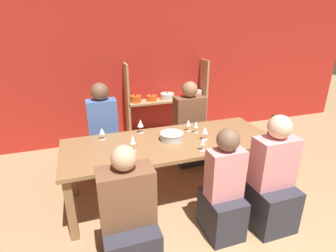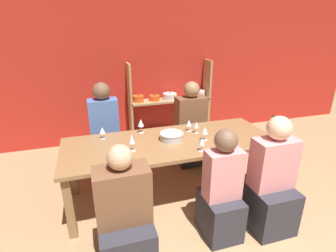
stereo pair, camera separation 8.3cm
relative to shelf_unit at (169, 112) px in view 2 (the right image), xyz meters
name	(u,v)px [view 2 (the right image)]	position (x,y,z in m)	size (l,w,h in m)	color
wall_back_red	(146,63)	(-0.34, 0.20, 0.86)	(8.80, 0.06, 2.70)	red
shelf_unit	(169,112)	(0.00, 0.00, 0.00)	(1.46, 0.30, 1.39)	tan
dining_table	(171,147)	(-0.51, -1.70, 0.16)	(2.43, 0.92, 0.73)	olive
mixing_bowl	(172,136)	(-0.48, -1.67, 0.29)	(0.28, 0.28, 0.09)	#B7BABC
wine_bottle_green	(271,132)	(0.59, -2.04, 0.36)	(0.07, 0.07, 0.32)	#19381E
wine_glass_red_a	(205,131)	(-0.12, -1.79, 0.36)	(0.07, 0.07, 0.16)	white
wine_glass_white_a	(196,125)	(-0.13, -1.56, 0.34)	(0.06, 0.06, 0.15)	white
wine_glass_empty_a	(141,123)	(-0.78, -1.35, 0.37)	(0.08, 0.08, 0.18)	white
wine_glass_red_b	(102,131)	(-1.25, -1.39, 0.34)	(0.07, 0.07, 0.14)	white
wine_glass_white_b	(132,140)	(-0.97, -1.82, 0.37)	(0.07, 0.07, 0.19)	white
wine_glass_empty_b	(189,123)	(-0.19, -1.47, 0.34)	(0.07, 0.07, 0.15)	white
wine_glass_white_c	(202,142)	(-0.26, -2.03, 0.34)	(0.07, 0.07, 0.16)	white
person_near_a	(221,197)	(-0.23, -2.46, -0.06)	(0.34, 0.43, 1.14)	#2D2D38
person_far_a	(190,133)	(0.06, -0.92, -0.04)	(0.44, 0.55, 1.23)	#2D2D38
person_near_b	(125,225)	(-1.18, -2.55, -0.07)	(0.44, 0.55, 1.16)	#2D2D38
person_far_b	(106,141)	(-1.20, -0.94, 0.00)	(0.38, 0.48, 1.30)	#2D2D38
person_near_c	(269,188)	(0.29, -2.49, -0.04)	(0.42, 0.52, 1.21)	#2D2D38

